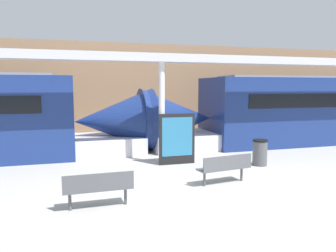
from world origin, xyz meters
name	(u,v)px	position (x,y,z in m)	size (l,w,h in m)	color
ground_plane	(216,205)	(0.00, 0.00, 0.00)	(60.00, 60.00, 0.00)	#B2AFA8
station_wall	(131,91)	(0.00, 10.88, 2.50)	(56.00, 0.20, 5.00)	#937051
train_left	(317,111)	(8.57, 6.83, 1.50)	(17.62, 2.93, 3.20)	navy
bench_near	(225,166)	(0.93, 1.43, 0.50)	(1.60, 0.66, 0.83)	#4C4F54
bench_far	(98,187)	(-2.59, 0.56, 0.50)	(1.55, 0.48, 0.83)	#4C4F54
trash_bin	(260,152)	(3.07, 3.11, 0.45)	(0.52, 0.52, 0.90)	#4C4F54
poster_board	(177,139)	(0.38, 4.07, 0.90)	(1.29, 0.07, 1.78)	black
support_column_near	(162,114)	(-0.11, 4.30, 1.77)	(0.21, 0.21, 3.54)	silver
canopy_beam	(162,58)	(-0.11, 4.30, 3.68)	(28.00, 0.60, 0.28)	#B7B7BC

